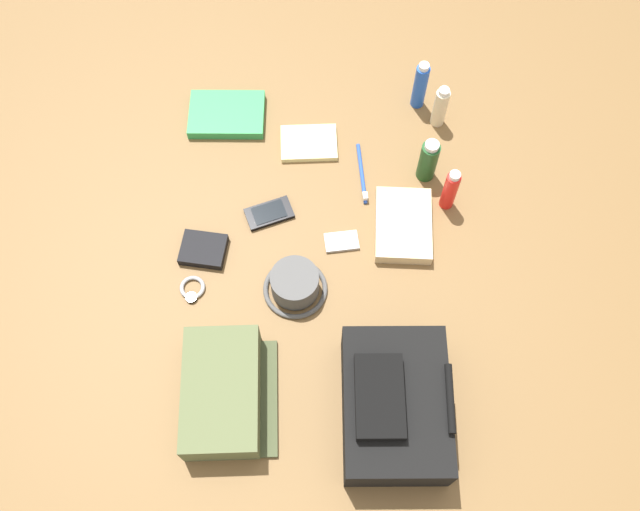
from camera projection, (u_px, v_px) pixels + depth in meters
The scene contains 16 objects.
ground_plane at pixel (320, 264), 1.74m from camera, with size 2.64×2.02×0.02m, color brown.
backpack at pixel (394, 405), 1.51m from camera, with size 0.33×0.23×0.16m.
toiletry_pouch at pixel (224, 393), 1.55m from camera, with size 0.29×0.22×0.09m.
bucket_hat at pixel (295, 284), 1.67m from camera, with size 0.16×0.16×0.08m.
deodorant_spray at pixel (420, 86), 1.87m from camera, with size 0.04×0.04×0.16m.
lotion_bottle at pixel (440, 107), 1.86m from camera, with size 0.04×0.04×0.14m.
shampoo_bottle at pixel (428, 160), 1.78m from camera, with size 0.05×0.05×0.14m.
sunscreen_spray at pixel (450, 190), 1.74m from camera, with size 0.04×0.04×0.14m.
paperback_novel at pixel (227, 115), 1.91m from camera, with size 0.15×0.21×0.03m.
cell_phone at pixel (269, 213), 1.79m from camera, with size 0.10×0.13×0.01m.
media_player at pixel (341, 242), 1.75m from camera, with size 0.06×0.09×0.01m.
wristwatch at pixel (192, 289), 1.70m from camera, with size 0.07×0.06×0.01m.
toothbrush at pixel (362, 176), 1.83m from camera, with size 0.18×0.03×0.02m.
wallet at pixel (203, 250), 1.74m from camera, with size 0.09×0.11×0.02m, color black.
notepad at pixel (309, 143), 1.88m from camera, with size 0.11×0.15×0.02m, color beige.
folded_towel at pixel (403, 225), 1.76m from camera, with size 0.20×0.14×0.04m, color beige.
Camera 1 is at (0.72, 0.01, 1.58)m, focal length 39.14 mm.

